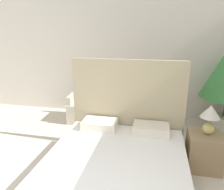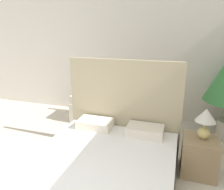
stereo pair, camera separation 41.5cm
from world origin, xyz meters
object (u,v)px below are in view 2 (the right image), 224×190
object	(u,v)px
armchair_near_window_left	(87,107)
nightstand	(199,156)
bed	(103,169)
armchair_near_window_right	(121,111)
table_lamp	(205,120)

from	to	relation	value
armchair_near_window_left	nightstand	size ratio (longest dim) A/B	1.57
armchair_near_window_left	bed	bearing A→B (deg)	-64.53
armchair_near_window_right	armchair_near_window_left	bearing A→B (deg)	-176.78
table_lamp	armchair_near_window_left	bearing A→B (deg)	150.91
bed	armchair_near_window_right	size ratio (longest dim) A/B	2.62
bed	table_lamp	distance (m)	1.53
bed	table_lamp	world-z (taller)	bed
armchair_near_window_left	armchair_near_window_right	bearing A→B (deg)	-3.73
armchair_near_window_left	nightstand	distance (m)	2.71
bed	armchair_near_window_right	distance (m)	2.09
armchair_near_window_right	table_lamp	bearing A→B (deg)	-37.24
nightstand	table_lamp	distance (m)	0.56
armchair_near_window_right	nightstand	bearing A→B (deg)	-38.08
bed	armchair_near_window_left	xyz separation A→B (m)	(-1.15, 2.06, -0.00)
armchair_near_window_left	table_lamp	distance (m)	2.77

